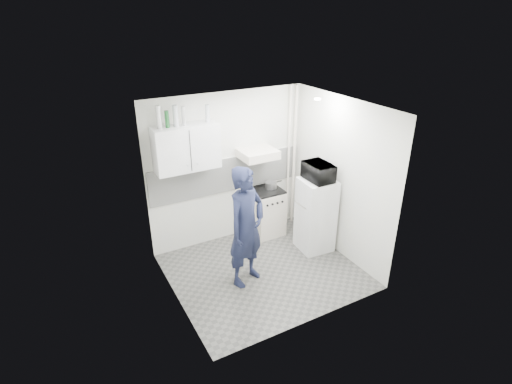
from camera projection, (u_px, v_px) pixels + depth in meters
floor at (264, 271)px, 6.31m from camera, size 2.80×2.80×0.00m
ceiling at (265, 107)px, 5.20m from camera, size 2.80×2.80×0.00m
wall_back at (227, 169)px, 6.75m from camera, size 2.80×0.00×2.80m
wall_left at (170, 220)px, 5.14m from camera, size 0.00×2.60×2.60m
wall_right at (340, 179)px, 6.37m from camera, size 0.00×2.60×2.60m
person at (246, 227)px, 5.73m from camera, size 0.79×0.67×1.84m
stove at (267, 212)px, 7.20m from camera, size 0.53×0.53×0.84m
fridge at (316, 215)px, 6.66m from camera, size 0.57×0.57×1.27m
stove_top at (267, 190)px, 7.02m from camera, size 0.50×0.50×0.03m
saucepan at (271, 185)px, 7.05m from camera, size 0.21×0.21×0.11m
microwave at (319, 172)px, 6.33m from camera, size 0.52×0.35×0.28m
bottle_a at (159, 117)px, 5.67m from camera, size 0.08×0.08×0.33m
bottle_b at (167, 119)px, 5.73m from camera, size 0.06×0.06×0.25m
bottle_c at (175, 116)px, 5.78m from camera, size 0.08×0.08×0.31m
bottle_d at (184, 116)px, 5.84m from camera, size 0.06×0.06×0.28m
bottle_e at (207, 113)px, 6.00m from camera, size 0.07×0.07×0.27m
upper_cabinet at (186, 148)px, 6.05m from camera, size 1.00×0.35×0.70m
range_hood at (258, 154)px, 6.63m from camera, size 0.60×0.50×0.14m
backsplash at (228, 175)px, 6.78m from camera, size 2.74×0.03×0.60m
pipe_a at (294, 157)px, 7.25m from camera, size 0.05×0.05×2.60m
pipe_b at (289, 159)px, 7.20m from camera, size 0.04×0.04×2.60m
ceiling_spot_fixture at (318, 99)px, 5.81m from camera, size 0.10×0.10×0.02m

